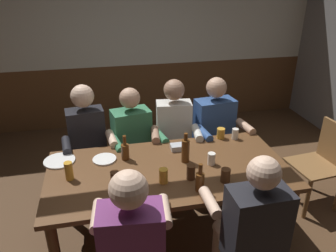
{
  "coord_description": "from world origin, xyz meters",
  "views": [
    {
      "loc": [
        -0.5,
        -2.34,
        2.23
      ],
      "look_at": [
        0.0,
        -0.01,
        1.1
      ],
      "focal_mm": 35.34,
      "sensor_mm": 36.0,
      "label": 1
    }
  ],
  "objects_px": {
    "condiment_caddy": "(178,147)",
    "bottle_0": "(200,181)",
    "chair_empty_near_right": "(322,162)",
    "table_candle": "(143,182)",
    "pint_glass_1": "(69,171)",
    "pint_glass_8": "(221,133)",
    "person_3": "(217,128)",
    "pint_glass_0": "(163,176)",
    "pint_glass_7": "(119,201)",
    "plate_0": "(59,161)",
    "plate_1": "(104,159)",
    "pint_glass_5": "(211,159)",
    "pint_glass_4": "(115,179)",
    "person_4": "(132,242)",
    "pint_glass_6": "(191,172)",
    "dining_table": "(169,177)",
    "person_1": "(134,139)",
    "bottle_1": "(125,151)",
    "person_0": "(88,141)",
    "pint_glass_2": "(235,134)",
    "bottle_2": "(185,150)",
    "person_2": "(175,133)",
    "person_5": "(251,224)",
    "pint_glass_3": "(225,175)"
  },
  "relations": [
    {
      "from": "person_4",
      "to": "pint_glass_7",
      "type": "bearing_deg",
      "value": 105.13
    },
    {
      "from": "dining_table",
      "to": "bottle_2",
      "type": "xyz_separation_m",
      "value": [
        0.16,
        0.08,
        0.2
      ]
    },
    {
      "from": "pint_glass_1",
      "to": "pint_glass_8",
      "type": "relative_size",
      "value": 1.5
    },
    {
      "from": "person_0",
      "to": "plate_0",
      "type": "xyz_separation_m",
      "value": [
        -0.24,
        -0.41,
        0.04
      ]
    },
    {
      "from": "pint_glass_0",
      "to": "pint_glass_5",
      "type": "relative_size",
      "value": 1.13
    },
    {
      "from": "person_0",
      "to": "pint_glass_7",
      "type": "height_order",
      "value": "person_0"
    },
    {
      "from": "dining_table",
      "to": "plate_0",
      "type": "relative_size",
      "value": 7.51
    },
    {
      "from": "table_candle",
      "to": "pint_glass_7",
      "type": "height_order",
      "value": "pint_glass_7"
    },
    {
      "from": "plate_0",
      "to": "pint_glass_7",
      "type": "xyz_separation_m",
      "value": [
        0.46,
        -0.74,
        0.06
      ]
    },
    {
      "from": "pint_glass_6",
      "to": "pint_glass_7",
      "type": "xyz_separation_m",
      "value": [
        -0.58,
        -0.25,
        0.01
      ]
    },
    {
      "from": "person_3",
      "to": "pint_glass_3",
      "type": "xyz_separation_m",
      "value": [
        -0.3,
        -1.01,
        0.09
      ]
    },
    {
      "from": "person_0",
      "to": "person_3",
      "type": "distance_m",
      "value": 1.36
    },
    {
      "from": "bottle_1",
      "to": "pint_glass_8",
      "type": "distance_m",
      "value": 0.98
    },
    {
      "from": "person_4",
      "to": "pint_glass_6",
      "type": "xyz_separation_m",
      "value": [
        0.53,
        0.55,
        0.09
      ]
    },
    {
      "from": "bottle_1",
      "to": "pint_glass_0",
      "type": "xyz_separation_m",
      "value": [
        0.26,
        -0.41,
        -0.02
      ]
    },
    {
      "from": "pint_glass_4",
      "to": "pint_glass_5",
      "type": "bearing_deg",
      "value": 9.98
    },
    {
      "from": "dining_table",
      "to": "person_5",
      "type": "bearing_deg",
      "value": -61.42
    },
    {
      "from": "condiment_caddy",
      "to": "pint_glass_0",
      "type": "xyz_separation_m",
      "value": [
        -0.24,
        -0.49,
        0.03
      ]
    },
    {
      "from": "dining_table",
      "to": "person_3",
      "type": "bearing_deg",
      "value": 47.02
    },
    {
      "from": "bottle_1",
      "to": "pint_glass_7",
      "type": "relative_size",
      "value": 1.73
    },
    {
      "from": "person_2",
      "to": "pint_glass_8",
      "type": "distance_m",
      "value": 0.5
    },
    {
      "from": "chair_empty_near_right",
      "to": "pint_glass_5",
      "type": "height_order",
      "value": "chair_empty_near_right"
    },
    {
      "from": "plate_1",
      "to": "person_5",
      "type": "bearing_deg",
      "value": -46.93
    },
    {
      "from": "person_2",
      "to": "bottle_0",
      "type": "xyz_separation_m",
      "value": [
        -0.06,
        -1.07,
        0.13
      ]
    },
    {
      "from": "plate_1",
      "to": "pint_glass_0",
      "type": "bearing_deg",
      "value": -44.87
    },
    {
      "from": "chair_empty_near_right",
      "to": "table_candle",
      "type": "xyz_separation_m",
      "value": [
        -1.86,
        -0.37,
        0.28
      ]
    },
    {
      "from": "dining_table",
      "to": "table_candle",
      "type": "height_order",
      "value": "table_candle"
    },
    {
      "from": "person_1",
      "to": "condiment_caddy",
      "type": "relative_size",
      "value": 8.42
    },
    {
      "from": "person_2",
      "to": "plate_1",
      "type": "distance_m",
      "value": 0.88
    },
    {
      "from": "person_3",
      "to": "pint_glass_8",
      "type": "distance_m",
      "value": 0.32
    },
    {
      "from": "bottle_0",
      "to": "pint_glass_2",
      "type": "distance_m",
      "value": 0.94
    },
    {
      "from": "plate_0",
      "to": "pint_glass_2",
      "type": "height_order",
      "value": "pint_glass_2"
    },
    {
      "from": "dining_table",
      "to": "bottle_2",
      "type": "relative_size",
      "value": 7.41
    },
    {
      "from": "dining_table",
      "to": "person_1",
      "type": "xyz_separation_m",
      "value": [
        -0.21,
        0.73,
        0.02
      ]
    },
    {
      "from": "person_3",
      "to": "pint_glass_5",
      "type": "relative_size",
      "value": 11.61
    },
    {
      "from": "bottle_1",
      "to": "pint_glass_4",
      "type": "xyz_separation_m",
      "value": [
        -0.12,
        -0.38,
        -0.02
      ]
    },
    {
      "from": "plate_1",
      "to": "pint_glass_5",
      "type": "distance_m",
      "value": 0.93
    },
    {
      "from": "condiment_caddy",
      "to": "bottle_0",
      "type": "xyz_separation_m",
      "value": [
        0.01,
        -0.64,
        0.06
      ]
    },
    {
      "from": "person_2",
      "to": "plate_0",
      "type": "relative_size",
      "value": 4.61
    },
    {
      "from": "person_4",
      "to": "pint_glass_0",
      "type": "relative_size",
      "value": 10.5
    },
    {
      "from": "plate_0",
      "to": "person_0",
      "type": "bearing_deg",
      "value": 60.19
    },
    {
      "from": "person_5",
      "to": "bottle_2",
      "type": "distance_m",
      "value": 0.87
    },
    {
      "from": "plate_1",
      "to": "bottle_0",
      "type": "height_order",
      "value": "bottle_0"
    },
    {
      "from": "condiment_caddy",
      "to": "pint_glass_1",
      "type": "distance_m",
      "value": 1.0
    },
    {
      "from": "pint_glass_8",
      "to": "chair_empty_near_right",
      "type": "bearing_deg",
      "value": -15.48
    },
    {
      "from": "bottle_0",
      "to": "pint_glass_0",
      "type": "bearing_deg",
      "value": 147.11
    },
    {
      "from": "pint_glass_8",
      "to": "plate_0",
      "type": "bearing_deg",
      "value": -175.18
    },
    {
      "from": "pint_glass_4",
      "to": "pint_glass_8",
      "type": "distance_m",
      "value": 1.23
    },
    {
      "from": "person_3",
      "to": "table_candle",
      "type": "bearing_deg",
      "value": 38.87
    },
    {
      "from": "pint_glass_0",
      "to": "pint_glass_7",
      "type": "relative_size",
      "value": 0.89
    }
  ]
}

